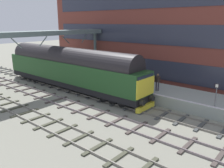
% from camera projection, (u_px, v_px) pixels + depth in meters
% --- Properties ---
extents(ground_plane, '(140.00, 140.00, 0.00)m').
position_uv_depth(ground_plane, '(132.00, 107.00, 20.80)').
color(ground_plane, gray).
rests_on(ground_plane, ground).
extents(track_main, '(2.50, 60.00, 0.15)m').
position_uv_depth(track_main, '(132.00, 106.00, 20.78)').
color(track_main, slate).
rests_on(track_main, ground).
extents(track_adjacent_west, '(2.50, 60.00, 0.15)m').
position_uv_depth(track_adjacent_west, '(107.00, 117.00, 18.31)').
color(track_adjacent_west, slate).
rests_on(track_adjacent_west, ground).
extents(track_adjacent_far_west, '(2.50, 60.00, 0.15)m').
position_uv_depth(track_adjacent_far_west, '(71.00, 134.00, 15.59)').
color(track_adjacent_far_west, gray).
rests_on(track_adjacent_far_west, ground).
extents(station_platform, '(4.00, 44.00, 1.01)m').
position_uv_depth(station_platform, '(153.00, 92.00, 23.32)').
color(station_platform, '#96A198').
rests_on(station_platform, ground).
extents(station_building, '(4.31, 32.36, 19.23)m').
position_uv_depth(station_building, '(158.00, 1.00, 26.88)').
color(station_building, brown).
rests_on(station_building, ground).
extents(diesel_locomotive, '(2.74, 20.28, 4.68)m').
position_uv_depth(diesel_locomotive, '(69.00, 67.00, 25.55)').
color(diesel_locomotive, black).
rests_on(diesel_locomotive, ground).
extents(platform_number_sign, '(0.10, 0.44, 1.82)m').
position_uv_depth(platform_number_sign, '(216.00, 91.00, 17.70)').
color(platform_number_sign, slate).
rests_on(platform_number_sign, station_platform).
extents(waiting_passenger, '(0.43, 0.49, 1.64)m').
position_uv_depth(waiting_passenger, '(158.00, 80.00, 21.87)').
color(waiting_passenger, '#332D3A').
rests_on(waiting_passenger, station_platform).
extents(overhead_footbridge, '(16.36, 2.00, 6.38)m').
position_uv_depth(overhead_footbridge, '(43.00, 36.00, 25.01)').
color(overhead_footbridge, slate).
rests_on(overhead_footbridge, ground).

